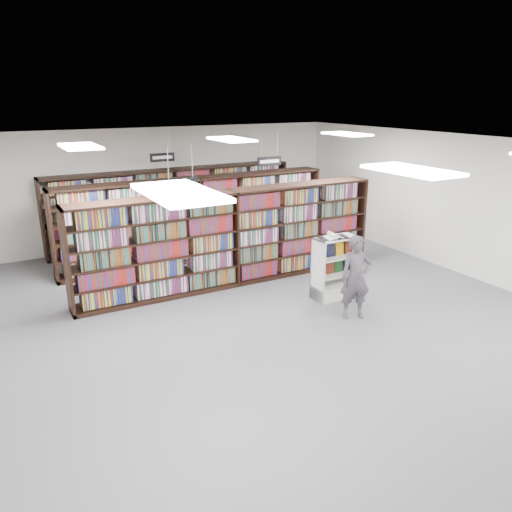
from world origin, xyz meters
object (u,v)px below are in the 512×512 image
open_book (333,236)px  bookshelf_row_near (233,238)px  endcap_display (334,276)px  shopper (356,278)px

open_book → bookshelf_row_near: bearing=136.3°
bookshelf_row_near → endcap_display: bearing=-49.3°
endcap_display → open_book: 0.89m
endcap_display → open_book: (-0.11, -0.05, 0.88)m
endcap_display → shopper: size_ratio=0.82×
bookshelf_row_near → endcap_display: bookshelf_row_near is taller
bookshelf_row_near → open_book: bookshelf_row_near is taller
endcap_display → open_book: bearing=-156.5°
open_book → endcap_display: bearing=31.7°
bookshelf_row_near → shopper: bearing=-66.1°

